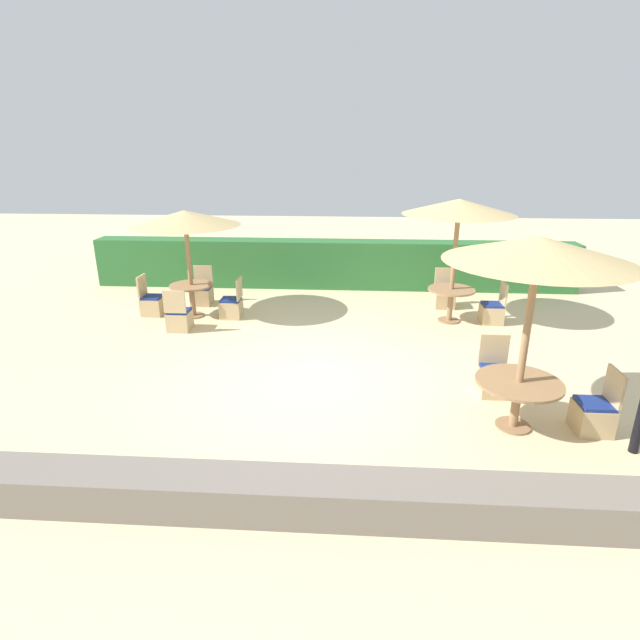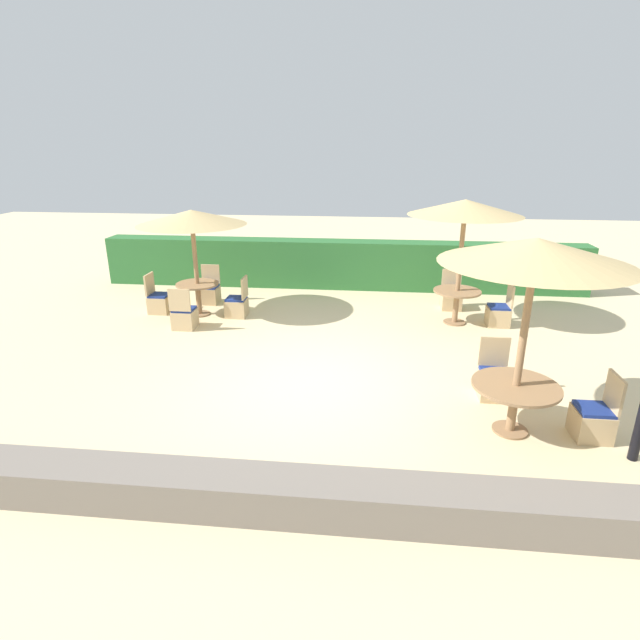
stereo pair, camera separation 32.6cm
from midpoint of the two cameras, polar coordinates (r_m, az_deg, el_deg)
The scene contains 17 objects.
ground_plane at distance 8.37m, azimuth -1.39°, elevation -7.21°, with size 40.00×40.00×0.00m, color beige.
hedge_row at distance 13.74m, azimuth 0.76°, elevation 6.41°, with size 13.00×0.70×1.29m, color #2D6B33.
stone_border at distance 5.63m, azimuth -4.34°, elevation -19.49°, with size 10.00×0.56×0.45m, color slate.
parasol_front_right at distance 6.74m, azimuth 22.45°, elevation 7.35°, with size 2.35×2.35×2.69m.
round_table_front_right at distance 7.35m, azimuth 20.51°, elevation -7.51°, with size 1.16×1.16×0.71m.
patio_chair_front_right_north at distance 8.34m, azimuth 18.21°, elevation -6.36°, with size 0.46×0.46×0.93m.
patio_chair_front_right_east at distance 7.82m, azimuth 27.77°, elevation -9.53°, with size 0.46×0.46×0.93m.
parasol_back_left at distance 11.41m, azimuth -15.98°, elevation 11.09°, with size 2.40×2.40×2.40m.
round_table_back_left at distance 11.75m, azimuth -15.24°, elevation 3.07°, with size 0.97×0.97×0.75m.
patio_chair_back_left_west at distance 12.23m, azimuth -19.38°, elevation 1.76°, with size 0.46×0.46×0.93m.
patio_chair_back_left_east at distance 11.55m, azimuth -10.84°, elevation 1.53°, with size 0.46×0.46×0.93m.
patio_chair_back_left_south at distance 11.02m, azimuth -16.61°, elevation 0.16°, with size 0.46×0.46×0.93m.
patio_chair_back_left_north at distance 12.67m, azimuth -14.02°, elevation 2.90°, with size 0.46×0.46×0.93m.
parasol_back_right at distance 10.96m, azimuth 14.76°, elevation 12.33°, with size 2.36×2.36×2.69m.
round_table_back_right at distance 11.34m, azimuth 13.93°, elevation 2.66°, with size 1.02×1.02×0.75m.
patio_chair_back_right_east at distance 11.58m, azimuth 18.34°, elevation 0.91°, with size 0.46×0.46×0.93m.
patio_chair_back_right_north at distance 12.41m, azimuth 13.28°, elevation 2.61°, with size 0.46×0.46×0.93m.
Camera 1 is at (0.52, -7.45, 3.77)m, focal length 28.00 mm.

